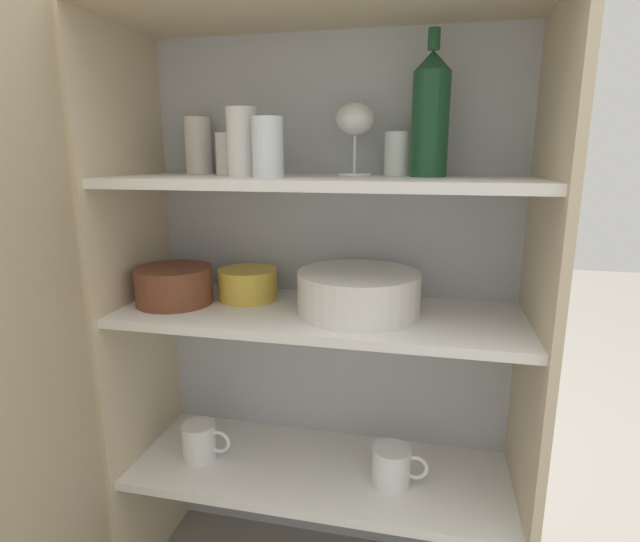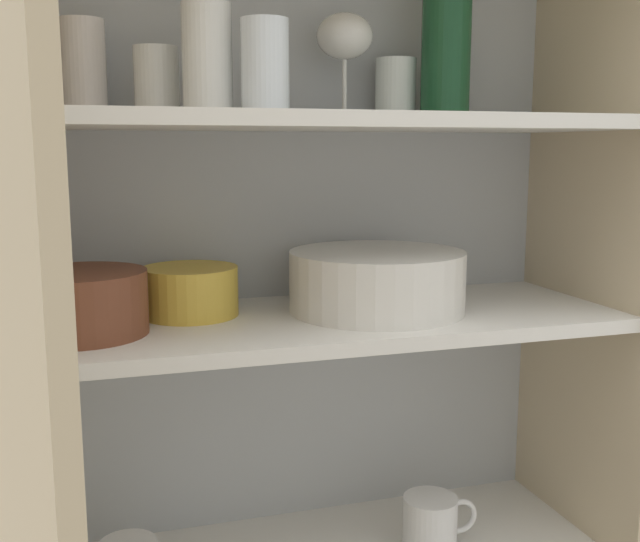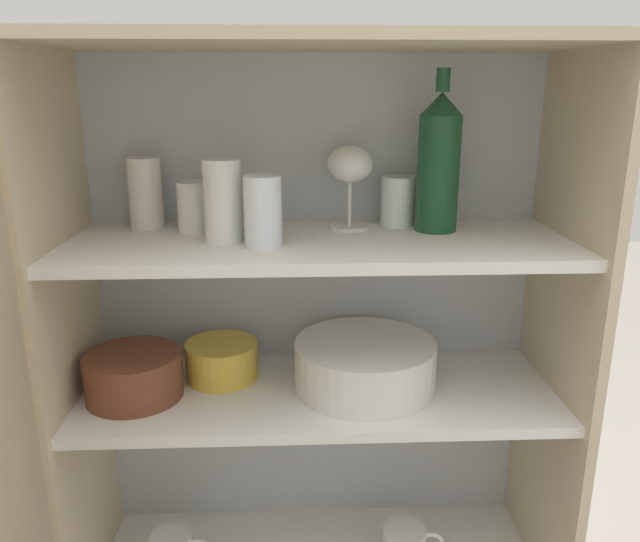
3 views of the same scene
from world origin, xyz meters
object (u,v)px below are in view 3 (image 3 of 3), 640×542
object	(u,v)px
wine_bottle	(439,162)
mixing_bowl_large	(133,374)
plate_stack_white	(365,365)
serving_bowl_small	(222,359)

from	to	relation	value
wine_bottle	mixing_bowl_large	size ratio (longest dim) A/B	1.65
wine_bottle	plate_stack_white	world-z (taller)	wine_bottle
wine_bottle	mixing_bowl_large	xyz separation A→B (m)	(-0.55, -0.08, -0.36)
wine_bottle	plate_stack_white	size ratio (longest dim) A/B	1.09
mixing_bowl_large	wine_bottle	bearing A→B (deg)	7.80
mixing_bowl_large	serving_bowl_small	distance (m)	0.17
plate_stack_white	wine_bottle	bearing A→B (deg)	23.43
plate_stack_white	serving_bowl_small	size ratio (longest dim) A/B	1.89
plate_stack_white	serving_bowl_small	xyz separation A→B (m)	(-0.27, 0.05, -0.01)
wine_bottle	mixing_bowl_large	distance (m)	0.66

